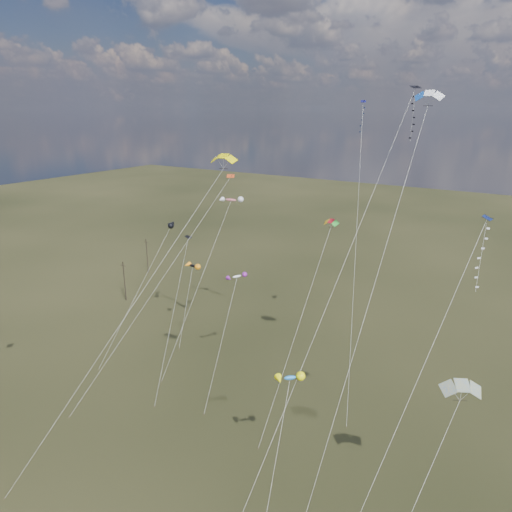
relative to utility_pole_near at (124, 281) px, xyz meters
The scene contains 17 objects.
ground 48.59m from the utility_pole_near, 38.29° to the right, with size 400.00×400.00×0.00m, color black.
utility_pole_near is the anchor object (origin of this frame).
utility_pole_far 16.12m from the utility_pole_near, 119.74° to the left, with size 1.40×0.20×8.00m.
diamond_black_high 59.81m from the utility_pole_near, ahead, with size 5.19×30.21×38.42m.
diamond_navy_tall 52.05m from the utility_pole_near, ahead, with size 8.70×21.39×37.15m.
diamond_black_mid 29.40m from the utility_pole_near, 24.94° to the right, with size 5.53×14.28×18.56m.
diamond_navy_right 68.57m from the utility_pole_near, 17.52° to the right, with size 6.30×15.53×28.37m.
diamond_orange_center 35.70m from the utility_pole_near, 26.06° to the right, with size 10.76×21.47×27.89m.
parafoil_yellow 54.56m from the utility_pole_near, 28.93° to the right, with size 15.69×18.19×32.52m.
parafoil_blue_white 65.83m from the utility_pole_near, 11.07° to the right, with size 3.72×20.98×37.99m.
parafoil_striped 68.08m from the utility_pole_near, 19.34° to the right, with size 4.88×11.50×16.45m.
parafoil_tricolor 47.82m from the utility_pole_near, ahead, with size 2.06×18.01×22.98m.
novelty_black_orange 20.44m from the utility_pole_near, ahead, with size 4.23×8.03×11.79m.
novelty_orange_black 22.39m from the utility_pole_near, 13.64° to the right, with size 2.58×17.23×18.94m.
novelty_white_purple 37.55m from the utility_pole_near, 17.43° to the right, with size 1.93×10.32×15.57m.
novelty_redwhite_stripe 30.84m from the utility_pole_near, ahead, with size 3.97×19.36×22.94m.
novelty_blue_yellow 55.73m from the utility_pole_near, 26.15° to the right, with size 3.03×9.64×13.14m.
Camera 1 is at (28.12, -26.33, 35.96)m, focal length 32.00 mm.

